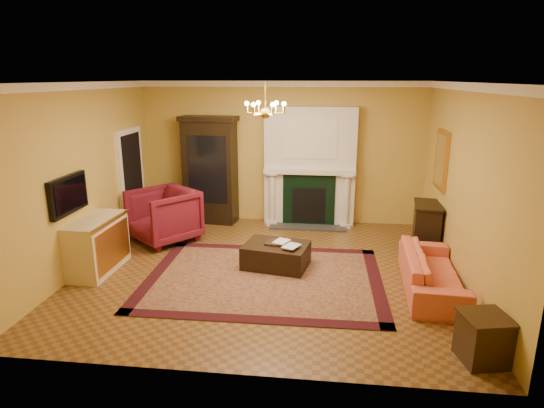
% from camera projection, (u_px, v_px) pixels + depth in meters
% --- Properties ---
extents(floor, '(6.00, 5.50, 0.02)m').
position_uv_depth(floor, '(266.00, 270.00, 7.50)').
color(floor, brown).
rests_on(floor, ground).
extents(ceiling, '(6.00, 5.50, 0.02)m').
position_uv_depth(ceiling, '(265.00, 82.00, 6.69)').
color(ceiling, silver).
rests_on(ceiling, wall_back).
extents(wall_back, '(6.00, 0.02, 3.00)m').
position_uv_depth(wall_back, '(282.00, 153.00, 9.74)').
color(wall_back, gold).
rests_on(wall_back, floor).
extents(wall_front, '(6.00, 0.02, 3.00)m').
position_uv_depth(wall_front, '(229.00, 243.00, 4.46)').
color(wall_front, gold).
rests_on(wall_front, floor).
extents(wall_left, '(0.02, 5.50, 3.00)m').
position_uv_depth(wall_left, '(84.00, 177.00, 7.44)').
color(wall_left, gold).
rests_on(wall_left, floor).
extents(wall_right, '(0.02, 5.50, 3.00)m').
position_uv_depth(wall_right, '(466.00, 187.00, 6.76)').
color(wall_right, gold).
rests_on(wall_right, floor).
extents(fireplace, '(1.90, 0.70, 2.50)m').
position_uv_depth(fireplace, '(310.00, 169.00, 9.57)').
color(fireplace, silver).
rests_on(fireplace, wall_back).
extents(crown_molding, '(6.00, 5.50, 0.12)m').
position_uv_depth(crown_molding, '(273.00, 85.00, 7.62)').
color(crown_molding, white).
rests_on(crown_molding, ceiling).
extents(doorway, '(0.08, 1.05, 2.10)m').
position_uv_depth(doorway, '(132.00, 181.00, 9.18)').
color(doorway, white).
rests_on(doorway, wall_left).
extents(tv_panel, '(0.09, 0.95, 0.58)m').
position_uv_depth(tv_panel, '(68.00, 195.00, 6.90)').
color(tv_panel, black).
rests_on(tv_panel, wall_left).
extents(gilt_mirror, '(0.06, 0.76, 1.05)m').
position_uv_depth(gilt_mirror, '(441.00, 160.00, 8.06)').
color(gilt_mirror, gold).
rests_on(gilt_mirror, wall_right).
extents(chandelier, '(0.63, 0.55, 0.53)m').
position_uv_depth(chandelier, '(265.00, 109.00, 6.80)').
color(chandelier, gold).
rests_on(chandelier, ceiling).
extents(oriental_rug, '(3.72, 2.81, 0.01)m').
position_uv_depth(oriental_rug, '(264.00, 278.00, 7.19)').
color(oriental_rug, '#400D12').
rests_on(oriental_rug, floor).
extents(china_cabinet, '(1.14, 0.61, 2.19)m').
position_uv_depth(china_cabinet, '(210.00, 172.00, 9.76)').
color(china_cabinet, black).
rests_on(china_cabinet, floor).
extents(wingback_armchair, '(1.50, 1.49, 1.13)m').
position_uv_depth(wingback_armchair, '(164.00, 213.00, 8.69)').
color(wingback_armchair, maroon).
rests_on(wingback_armchair, floor).
extents(pedestal_table, '(0.39, 0.39, 0.70)m').
position_uv_depth(pedestal_table, '(158.00, 214.00, 9.16)').
color(pedestal_table, black).
rests_on(pedestal_table, floor).
extents(commode, '(0.59, 1.20, 0.88)m').
position_uv_depth(commode, '(97.00, 245.00, 7.37)').
color(commode, beige).
rests_on(commode, floor).
extents(coral_sofa, '(0.70, 2.03, 0.78)m').
position_uv_depth(coral_sofa, '(432.00, 265.00, 6.71)').
color(coral_sofa, '#DD6746').
rests_on(coral_sofa, floor).
extents(end_table, '(0.55, 0.55, 0.53)m').
position_uv_depth(end_table, '(483.00, 340.00, 5.03)').
color(end_table, '#31200D').
rests_on(end_table, floor).
extents(console_table, '(0.55, 0.83, 0.86)m').
position_uv_depth(console_table, '(426.00, 228.00, 8.23)').
color(console_table, black).
rests_on(console_table, floor).
extents(leather_ottoman, '(1.15, 0.93, 0.38)m').
position_uv_depth(leather_ottoman, '(276.00, 255.00, 7.58)').
color(leather_ottoman, black).
rests_on(leather_ottoman, oriental_rug).
extents(ottoman_tray, '(0.47, 0.41, 0.03)m').
position_uv_depth(ottoman_tray, '(279.00, 243.00, 7.54)').
color(ottoman_tray, black).
rests_on(ottoman_tray, leather_ottoman).
extents(book_a, '(0.21, 0.11, 0.30)m').
position_uv_depth(book_a, '(275.00, 233.00, 7.54)').
color(book_a, gray).
rests_on(book_a, ottoman_tray).
extents(book_b, '(0.21, 0.11, 0.30)m').
position_uv_depth(book_b, '(286.00, 237.00, 7.35)').
color(book_b, gray).
rests_on(book_b, ottoman_tray).
extents(topiary_left, '(0.17, 0.17, 0.46)m').
position_uv_depth(topiary_left, '(277.00, 156.00, 9.53)').
color(topiary_left, tan).
rests_on(topiary_left, fireplace).
extents(topiary_right, '(0.15, 0.15, 0.39)m').
position_uv_depth(topiary_right, '(344.00, 159.00, 9.39)').
color(topiary_right, tan).
rests_on(topiary_right, fireplace).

